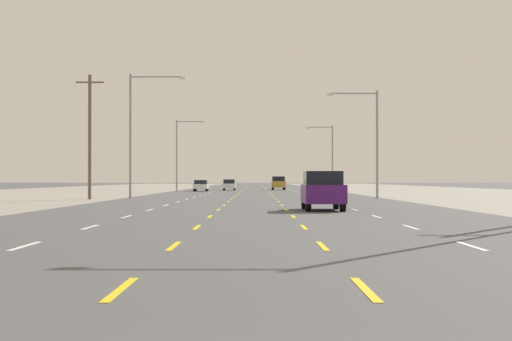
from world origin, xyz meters
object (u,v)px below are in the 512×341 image
(streetlight_left_row_1, at_px, (135,126))
(streetlight_right_row_1, at_px, (371,135))
(suv_inner_right_nearest, at_px, (322,190))
(suv_inner_right_midfar, at_px, (278,183))
(sedan_far_left_near, at_px, (200,185))
(hatchback_inner_left_mid, at_px, (228,185))
(streetlight_left_row_2, at_px, (179,150))
(streetlight_right_row_2, at_px, (329,153))

(streetlight_left_row_1, height_order, streetlight_right_row_1, streetlight_left_row_1)
(suv_inner_right_nearest, xyz_separation_m, suv_inner_right_midfar, (-0.08, 78.80, 0.00))
(sedan_far_left_near, bearing_deg, hatchback_inner_left_mid, 69.54)
(suv_inner_right_midfar, bearing_deg, streetlight_left_row_1, -103.90)
(suv_inner_right_midfar, relative_size, streetlight_left_row_2, 0.52)
(streetlight_left_row_2, bearing_deg, hatchback_inner_left_mid, 56.96)
(suv_inner_right_nearest, relative_size, streetlight_left_row_2, 0.52)
(suv_inner_right_nearest, height_order, streetlight_left_row_1, streetlight_left_row_1)
(suv_inner_right_midfar, relative_size, streetlight_right_row_2, 0.57)
(suv_inner_right_nearest, distance_m, streetlight_left_row_2, 66.24)
(sedan_far_left_near, relative_size, streetlight_right_row_1, 0.51)
(hatchback_inner_left_mid, height_order, streetlight_right_row_1, streetlight_right_row_1)
(streetlight_left_row_1, bearing_deg, streetlight_right_row_2, 63.57)
(streetlight_left_row_1, relative_size, streetlight_right_row_2, 1.19)
(streetlight_right_row_1, xyz_separation_m, streetlight_right_row_2, (0.09, 39.13, -0.22))
(hatchback_inner_left_mid, height_order, streetlight_right_row_2, streetlight_right_row_2)
(hatchback_inner_left_mid, bearing_deg, suv_inner_right_midfar, 32.93)
(sedan_far_left_near, height_order, hatchback_inner_left_mid, hatchback_inner_left_mid)
(hatchback_inner_left_mid, bearing_deg, streetlight_left_row_2, -123.04)
(sedan_far_left_near, xyz_separation_m, streetlight_left_row_2, (-2.76, -0.36, 4.65))
(streetlight_right_row_1, bearing_deg, streetlight_right_row_2, 89.87)
(suv_inner_right_nearest, height_order, suv_inner_right_midfar, same)
(suv_inner_right_nearest, bearing_deg, suv_inner_right_midfar, 90.06)
(hatchback_inner_left_mid, xyz_separation_m, suv_inner_right_midfar, (7.10, 4.60, 0.24))
(streetlight_left_row_1, bearing_deg, sedan_far_left_near, 86.14)
(streetlight_left_row_1, xyz_separation_m, streetlight_left_row_2, (-0.09, 39.13, -0.56))
(suv_inner_right_nearest, xyz_separation_m, streetlight_left_row_2, (-13.33, 64.74, 4.38))
(suv_inner_right_nearest, height_order, sedan_far_left_near, suv_inner_right_nearest)
(streetlight_left_row_2, xyz_separation_m, streetlight_right_row_2, (19.54, -0.00, -0.41))
(suv_inner_right_nearest, height_order, hatchback_inner_left_mid, suv_inner_right_nearest)
(suv_inner_right_nearest, distance_m, hatchback_inner_left_mid, 74.55)
(streetlight_right_row_1, height_order, streetlight_right_row_2, streetlight_right_row_1)
(suv_inner_right_midfar, distance_m, streetlight_left_row_1, 55.02)
(streetlight_right_row_2, bearing_deg, hatchback_inner_left_mid, 144.71)
(streetlight_left_row_1, distance_m, streetlight_right_row_2, 43.71)
(sedan_far_left_near, bearing_deg, streetlight_left_row_2, -172.61)
(sedan_far_left_near, xyz_separation_m, streetlight_right_row_1, (16.69, -39.49, 4.45))
(sedan_far_left_near, xyz_separation_m, hatchback_inner_left_mid, (3.40, 9.11, 0.03))
(suv_inner_right_midfar, height_order, streetlight_right_row_1, streetlight_right_row_1)
(streetlight_right_row_1, bearing_deg, streetlight_left_row_2, 116.43)
(suv_inner_right_midfar, distance_m, streetlight_right_row_1, 53.72)
(streetlight_left_row_2, relative_size, streetlight_right_row_2, 1.09)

